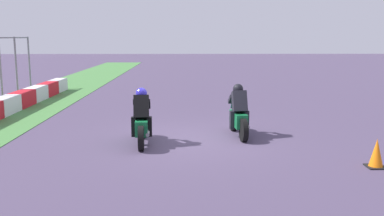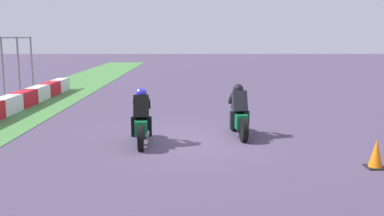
# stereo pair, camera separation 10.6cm
# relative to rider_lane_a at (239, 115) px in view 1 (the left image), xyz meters

# --- Properties ---
(ground_plane) EXTENTS (120.00, 120.00, 0.00)m
(ground_plane) POSITION_rel_rider_lane_a_xyz_m (-0.47, 1.41, -0.62)
(ground_plane) COLOR #493D57
(rider_lane_a) EXTENTS (2.04, 0.56, 1.51)m
(rider_lane_a) POSITION_rel_rider_lane_a_xyz_m (0.00, 0.00, 0.00)
(rider_lane_a) COLOR black
(rider_lane_a) RESTS_ON ground_plane
(rider_lane_b) EXTENTS (2.04, 0.55, 1.51)m
(rider_lane_b) POSITION_rel_rider_lane_a_xyz_m (-0.89, 2.70, 0.00)
(rider_lane_b) COLOR black
(rider_lane_b) RESTS_ON ground_plane
(traffic_cone) EXTENTS (0.40, 0.40, 0.64)m
(traffic_cone) POSITION_rel_rider_lane_a_xyz_m (-3.06, -2.66, -0.32)
(traffic_cone) COLOR black
(traffic_cone) RESTS_ON ground_plane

